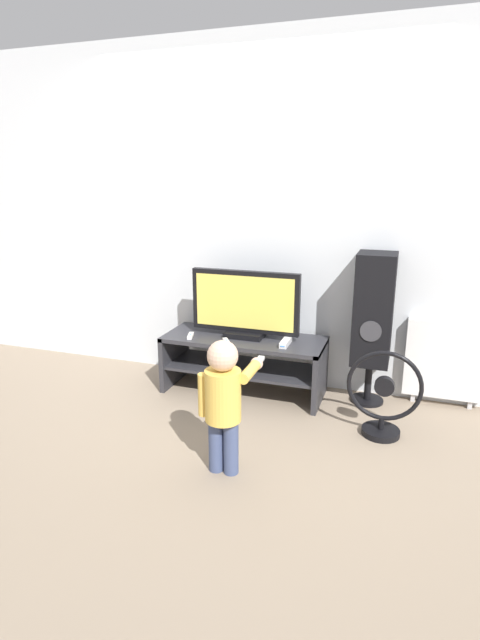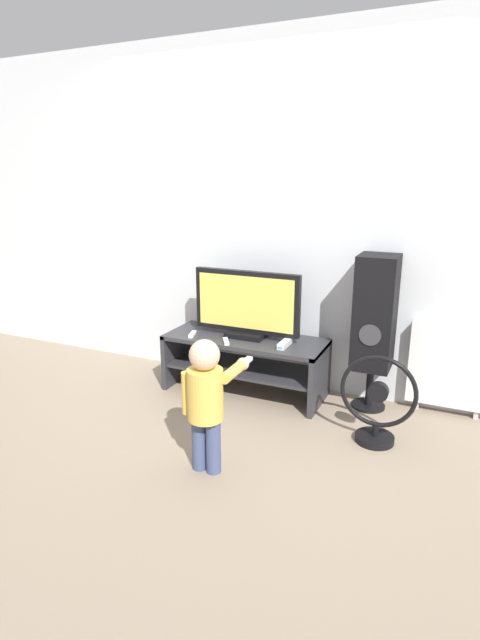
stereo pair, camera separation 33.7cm
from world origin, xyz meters
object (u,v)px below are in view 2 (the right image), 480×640
object	(u,v)px
remote_secondary	(226,341)
remote_primary	(192,334)
radiator	(451,367)
child	(207,395)
television	(247,305)
floor_fan	(377,404)
speaker_tower	(375,315)
game_console	(285,344)

from	to	relation	value
remote_secondary	remote_primary	bearing A→B (deg)	171.74
radiator	child	bearing A→B (deg)	-132.32
television	floor_fan	xyz separation A→B (m)	(1.05, -0.38, -0.43)
speaker_tower	floor_fan	world-z (taller)	speaker_tower
game_console	remote_secondary	bearing A→B (deg)	-166.29
game_console	remote_secondary	distance (m)	0.43
game_console	child	bearing A→B (deg)	-95.66
remote_secondary	game_console	bearing A→B (deg)	13.71
floor_fan	radiator	distance (m)	0.72
television	remote_secondary	bearing A→B (deg)	-112.15
television	game_console	xyz separation A→B (m)	(0.34, -0.09, -0.23)
radiator	remote_primary	bearing A→B (deg)	-168.32
remote_primary	child	size ratio (longest dim) A/B	0.17
floor_fan	radiator	xyz separation A→B (m)	(0.39, 0.60, 0.09)
remote_primary	remote_secondary	world-z (taller)	same
remote_primary	radiator	world-z (taller)	radiator
game_console	speaker_tower	size ratio (longest dim) A/B	0.18
remote_secondary	speaker_tower	world-z (taller)	speaker_tower
child	remote_secondary	bearing A→B (deg)	109.61
game_console	floor_fan	world-z (taller)	floor_fan
television	child	distance (m)	1.13
remote_primary	floor_fan	xyz separation A→B (m)	(1.43, -0.23, -0.19)
remote_primary	child	world-z (taller)	child
television	child	size ratio (longest dim) A/B	1.06
remote_secondary	speaker_tower	size ratio (longest dim) A/B	0.12
television	floor_fan	world-z (taller)	television
speaker_tower	floor_fan	size ratio (longest dim) A/B	1.93
radiator	television	bearing A→B (deg)	-170.98
remote_secondary	child	size ratio (longest dim) A/B	0.17
remote_secondary	floor_fan	world-z (taller)	floor_fan
speaker_tower	television	bearing A→B (deg)	-173.68
remote_secondary	floor_fan	distance (m)	1.16
speaker_tower	floor_fan	xyz separation A→B (m)	(0.13, -0.48, -0.43)
remote_secondary	speaker_tower	distance (m)	1.06
television	speaker_tower	size ratio (longest dim) A/B	0.75
television	remote_primary	world-z (taller)	television
game_console	speaker_tower	xyz separation A→B (m)	(0.58, 0.19, 0.23)
game_console	remote_primary	bearing A→B (deg)	-175.47
game_console	remote_primary	world-z (taller)	game_console
game_console	remote_primary	size ratio (longest dim) A/B	1.44
remote_primary	radiator	distance (m)	1.86
remote_secondary	speaker_tower	xyz separation A→B (m)	(0.99, 0.29, 0.24)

